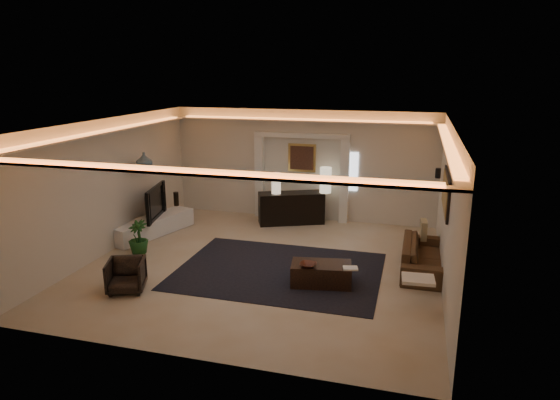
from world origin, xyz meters
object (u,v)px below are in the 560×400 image
(console, at_px, (291,208))
(armchair, at_px, (126,275))
(sofa, at_px, (423,256))
(coffee_table, at_px, (321,274))

(console, distance_m, armchair, 5.11)
(sofa, height_order, armchair, armchair)
(console, bearing_deg, coffee_table, -91.23)
(console, relative_size, armchair, 2.56)
(coffee_table, bearing_deg, armchair, -169.36)
(console, distance_m, coffee_table, 3.84)
(sofa, distance_m, armchair, 5.71)
(sofa, bearing_deg, coffee_table, 124.20)
(coffee_table, height_order, armchair, armchair)
(console, xyz_separation_m, coffee_table, (1.48, -3.53, -0.20))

